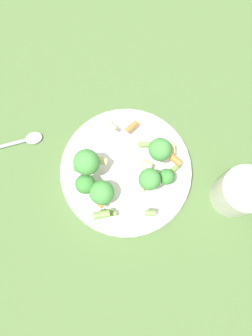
# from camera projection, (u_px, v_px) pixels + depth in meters

# --- Properties ---
(ground_plane) EXTENTS (3.00, 3.00, 0.00)m
(ground_plane) POSITION_uv_depth(u_px,v_px,m) (126.00, 174.00, 0.67)
(ground_plane) COLOR #4C6B38
(bowl) EXTENTS (0.26, 0.26, 0.04)m
(bowl) POSITION_uv_depth(u_px,v_px,m) (126.00, 172.00, 0.65)
(bowl) COLOR white
(bowl) RESTS_ON ground_plane
(pasta_salad) EXTENTS (0.19, 0.21, 0.08)m
(pasta_salad) POSITION_uv_depth(u_px,v_px,m) (118.00, 173.00, 0.58)
(pasta_salad) COLOR #8CB766
(pasta_salad) RESTS_ON bowl
(cup) EXTENTS (0.09, 0.09, 0.09)m
(cup) POSITION_uv_depth(u_px,v_px,m) (239.00, 192.00, 0.61)
(cup) COLOR silver
(cup) RESTS_ON ground_plane
(spoon) EXTENTS (0.15, 0.13, 0.01)m
(spoon) POSITION_uv_depth(u_px,v_px,m) (15.00, 143.00, 0.68)
(spoon) COLOR silver
(spoon) RESTS_ON ground_plane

